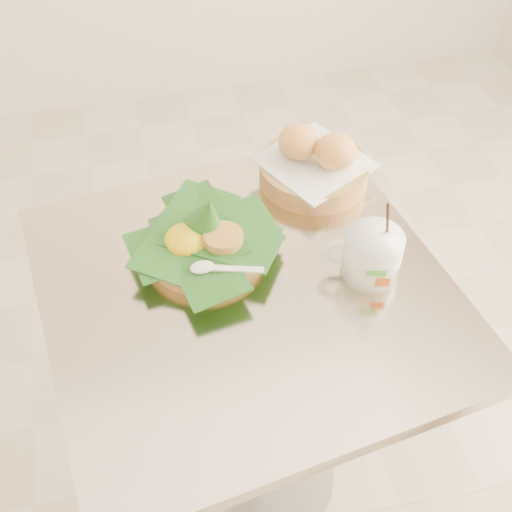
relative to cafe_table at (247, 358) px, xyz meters
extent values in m
plane|color=beige|center=(-0.10, 0.05, -0.53)|extent=(3.60, 3.60, 0.00)
cylinder|color=gray|center=(0.00, 0.00, -0.52)|extent=(0.44, 0.44, 0.03)
cylinder|color=gray|center=(0.00, 0.00, -0.16)|extent=(0.07, 0.07, 0.69)
cube|color=beige|center=(0.00, 0.00, 0.21)|extent=(0.79, 0.79, 0.03)
cylinder|color=tan|center=(-0.05, 0.10, 0.24)|extent=(0.22, 0.22, 0.04)
cone|color=#1B5017|center=(-0.05, 0.11, 0.30)|extent=(0.12, 0.13, 0.11)
ellipsoid|color=yellow|center=(-0.09, 0.10, 0.26)|extent=(0.08, 0.08, 0.05)
cylinder|color=#CC9347|center=(-0.02, 0.08, 0.27)|extent=(0.07, 0.07, 0.02)
cylinder|color=tan|center=(0.20, 0.25, 0.24)|extent=(0.22, 0.22, 0.04)
cube|color=white|center=(0.20, 0.25, 0.27)|extent=(0.26, 0.26, 0.01)
ellipsoid|color=orange|center=(0.18, 0.28, 0.30)|extent=(0.09, 0.09, 0.07)
ellipsoid|color=orange|center=(0.24, 0.23, 0.30)|extent=(0.09, 0.09, 0.07)
cylinder|color=white|center=(0.22, -0.02, 0.27)|extent=(0.10, 0.10, 0.09)
torus|color=white|center=(0.17, -0.01, 0.27)|extent=(0.07, 0.03, 0.06)
cylinder|color=#3D2111|center=(0.22, -0.02, 0.31)|extent=(0.10, 0.10, 0.01)
cylinder|color=black|center=(0.24, -0.02, 0.33)|extent=(0.04, 0.04, 0.13)
cube|color=green|center=(0.21, -0.07, 0.27)|extent=(0.03, 0.01, 0.01)
cube|color=orange|center=(0.22, -0.08, 0.25)|extent=(0.02, 0.01, 0.02)
camera|label=1|loc=(-0.16, -0.73, 1.08)|focal=45.00mm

